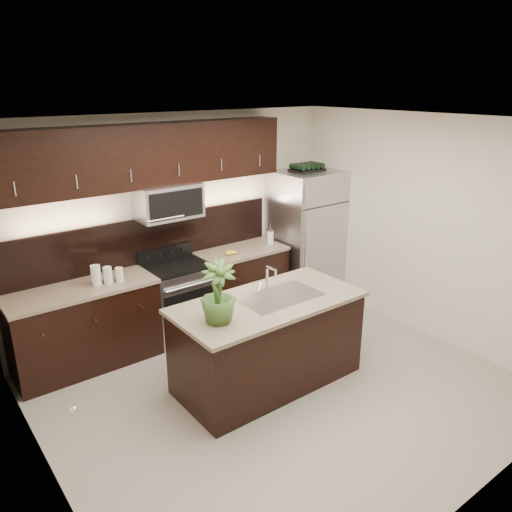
# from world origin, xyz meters

# --- Properties ---
(ground) EXTENTS (4.50, 4.50, 0.00)m
(ground) POSITION_xyz_m (0.00, 0.00, 0.00)
(ground) COLOR gray
(ground) RESTS_ON ground
(room_walls) EXTENTS (4.52, 4.02, 2.71)m
(room_walls) POSITION_xyz_m (-0.11, -0.04, 1.70)
(room_walls) COLOR beige
(room_walls) RESTS_ON ground
(counter_run) EXTENTS (3.51, 0.65, 0.94)m
(counter_run) POSITION_xyz_m (-0.46, 1.69, 0.47)
(counter_run) COLOR black
(counter_run) RESTS_ON ground
(upper_fixtures) EXTENTS (3.49, 0.40, 1.66)m
(upper_fixtures) POSITION_xyz_m (-0.43, 1.84, 2.14)
(upper_fixtures) COLOR black
(upper_fixtures) RESTS_ON counter_run
(island) EXTENTS (1.96, 0.96, 0.94)m
(island) POSITION_xyz_m (-0.02, 0.20, 0.47)
(island) COLOR black
(island) RESTS_ON ground
(sink_faucet) EXTENTS (0.84, 0.50, 0.28)m
(sink_faucet) POSITION_xyz_m (0.13, 0.21, 0.96)
(sink_faucet) COLOR silver
(sink_faucet) RESTS_ON island
(refrigerator) EXTENTS (0.90, 0.81, 1.87)m
(refrigerator) POSITION_xyz_m (1.80, 1.63, 0.94)
(refrigerator) COLOR #B2B2B7
(refrigerator) RESTS_ON ground
(wine_rack) EXTENTS (0.46, 0.29, 0.11)m
(wine_rack) POSITION_xyz_m (1.80, 1.63, 1.92)
(wine_rack) COLOR black
(wine_rack) RESTS_ON refrigerator
(plant) EXTENTS (0.43, 0.43, 0.58)m
(plant) POSITION_xyz_m (-0.68, 0.11, 1.23)
(plant) COLOR #335522
(plant) RESTS_ON island
(canisters) EXTENTS (0.34, 0.14, 0.23)m
(canisters) POSITION_xyz_m (-1.16, 1.62, 1.04)
(canisters) COLOR silver
(canisters) RESTS_ON counter_run
(french_press) EXTENTS (0.09, 0.09, 0.27)m
(french_press) POSITION_xyz_m (1.17, 1.64, 1.04)
(french_press) COLOR silver
(french_press) RESTS_ON counter_run
(bananas) EXTENTS (0.17, 0.14, 0.05)m
(bananas) POSITION_xyz_m (0.44, 1.61, 0.97)
(bananas) COLOR gold
(bananas) RESTS_ON counter_run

